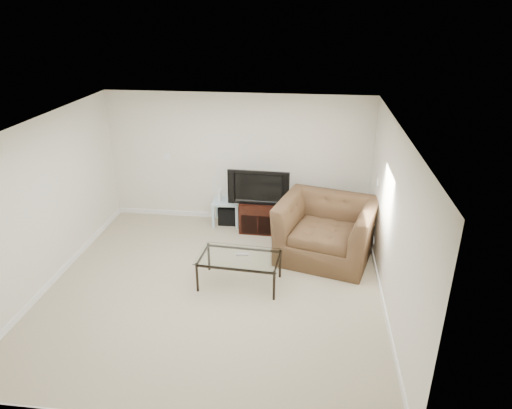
# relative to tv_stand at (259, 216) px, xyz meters

# --- Properties ---
(floor) EXTENTS (5.00, 5.00, 0.00)m
(floor) POSITION_rel_tv_stand_xyz_m (-0.46, -2.05, -0.30)
(floor) COLOR tan
(floor) RESTS_ON ground
(ceiling) EXTENTS (5.00, 5.00, 0.00)m
(ceiling) POSITION_rel_tv_stand_xyz_m (-0.46, -2.05, 2.20)
(ceiling) COLOR white
(ceiling) RESTS_ON ground
(wall_back) EXTENTS (5.00, 0.02, 2.50)m
(wall_back) POSITION_rel_tv_stand_xyz_m (-0.46, 0.45, 0.95)
(wall_back) COLOR silver
(wall_back) RESTS_ON ground
(wall_left) EXTENTS (0.02, 5.00, 2.50)m
(wall_left) POSITION_rel_tv_stand_xyz_m (-2.96, -2.05, 0.95)
(wall_left) COLOR silver
(wall_left) RESTS_ON ground
(wall_right) EXTENTS (0.02, 5.00, 2.50)m
(wall_right) POSITION_rel_tv_stand_xyz_m (2.04, -2.05, 0.95)
(wall_right) COLOR silver
(wall_right) RESTS_ON ground
(plate_back) EXTENTS (0.12, 0.02, 0.12)m
(plate_back) POSITION_rel_tv_stand_xyz_m (-1.86, 0.44, 0.95)
(plate_back) COLOR white
(plate_back) RESTS_ON wall_back
(plate_right_switch) EXTENTS (0.02, 0.09, 0.13)m
(plate_right_switch) POSITION_rel_tv_stand_xyz_m (2.03, -0.45, 0.95)
(plate_right_switch) COLOR white
(plate_right_switch) RESTS_ON wall_right
(plate_right_outlet) EXTENTS (0.02, 0.08, 0.12)m
(plate_right_outlet) POSITION_rel_tv_stand_xyz_m (2.03, -0.75, 0.00)
(plate_right_outlet) COLOR white
(plate_right_outlet) RESTS_ON wall_right
(tv_stand) EXTENTS (0.72, 0.51, 0.59)m
(tv_stand) POSITION_rel_tv_stand_xyz_m (0.00, 0.00, 0.00)
(tv_stand) COLOR black
(tv_stand) RESTS_ON floor
(dvd_player) EXTENTS (0.37, 0.26, 0.05)m
(dvd_player) POSITION_rel_tv_stand_xyz_m (-0.00, -0.04, 0.20)
(dvd_player) COLOR black
(dvd_player) RESTS_ON tv_stand
(television) EXTENTS (1.05, 0.25, 0.65)m
(television) POSITION_rel_tv_stand_xyz_m (-0.00, -0.03, 0.62)
(television) COLOR black
(television) RESTS_ON tv_stand
(side_table) EXTENTS (0.53, 0.53, 0.49)m
(side_table) POSITION_rel_tv_stand_xyz_m (-0.67, 0.23, -0.05)
(side_table) COLOR #CAE9F6
(side_table) RESTS_ON floor
(subwoofer) EXTENTS (0.36, 0.36, 0.36)m
(subwoofer) POSITION_rel_tv_stand_xyz_m (-0.64, 0.25, -0.12)
(subwoofer) COLOR black
(subwoofer) RESTS_ON floor
(game_console) EXTENTS (0.06, 0.16, 0.22)m
(game_console) POSITION_rel_tv_stand_xyz_m (-0.79, 0.20, 0.30)
(game_console) COLOR white
(game_console) RESTS_ON side_table
(game_case) EXTENTS (0.06, 0.14, 0.19)m
(game_case) POSITION_rel_tv_stand_xyz_m (-0.61, 0.21, 0.29)
(game_case) COLOR silver
(game_case) RESTS_ON side_table
(recliner) EXTENTS (1.75, 1.37, 1.35)m
(recliner) POSITION_rel_tv_stand_xyz_m (1.22, -0.85, 0.38)
(recliner) COLOR #4C361C
(recliner) RESTS_ON floor
(coffee_table) EXTENTS (1.28, 0.78, 0.49)m
(coffee_table) POSITION_rel_tv_stand_xyz_m (-0.09, -1.87, -0.05)
(coffee_table) COLOR black
(coffee_table) RESTS_ON floor
(remote) EXTENTS (0.20, 0.07, 0.02)m
(remote) POSITION_rel_tv_stand_xyz_m (-0.05, -1.82, 0.20)
(remote) COLOR #B2B2B7
(remote) RESTS_ON coffee_table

